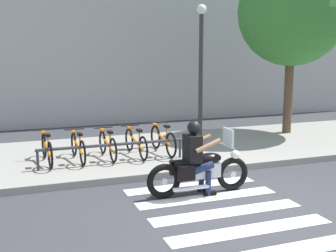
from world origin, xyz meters
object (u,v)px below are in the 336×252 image
at_px(motorcycle, 200,171).
at_px(rider, 196,152).
at_px(street_lamp, 201,62).
at_px(bicycle_3, 136,143).
at_px(bicycle_0, 47,149).
at_px(bike_rack, 113,146).
at_px(bicycle_1, 78,147).
at_px(bicycle_4, 163,140).
at_px(bicycle_2, 108,145).
at_px(tree_near_rack, 292,12).

height_order(motorcycle, rider, rider).
bearing_deg(street_lamp, motorcycle, -114.46).
height_order(bicycle_3, street_lamp, street_lamp).
xyz_separation_m(bicycle_0, bicycle_3, (2.16, 0.00, -0.01)).
bearing_deg(bike_rack, bicycle_1, 142.35).
bearing_deg(bicycle_3, bicycle_4, -0.10).
bearing_deg(bicycle_4, bicycle_2, 179.97).
relative_size(bicycle_1, bicycle_3, 0.97).
bearing_deg(bicycle_3, motorcycle, -80.64).
height_order(motorcycle, bicycle_4, motorcycle).
bearing_deg(motorcycle, bicycle_1, 123.87).
bearing_deg(tree_near_rack, bicycle_3, -166.32).
xyz_separation_m(bicycle_1, street_lamp, (3.62, 0.92, 1.97)).
bearing_deg(rider, street_lamp, 64.56).
bearing_deg(motorcycle, bicycle_4, 84.95).
xyz_separation_m(motorcycle, bike_rack, (-1.19, 2.29, 0.09)).
bearing_deg(motorcycle, rider, 177.30).
xyz_separation_m(bicycle_4, bike_rack, (-1.44, -0.55, 0.06)).
bearing_deg(bicycle_4, motorcycle, -95.05).
bearing_deg(tree_near_rack, bicycle_2, -167.87).
bearing_deg(motorcycle, bike_rack, 117.45).
xyz_separation_m(bicycle_2, bike_rack, (0.00, -0.56, 0.08)).
distance_m(bicycle_2, tree_near_rack, 7.16).
distance_m(bicycle_1, bicycle_4, 2.16).
height_order(bicycle_0, bike_rack, bicycle_0).
distance_m(bicycle_0, bicycle_1, 0.72).
distance_m(rider, tree_near_rack, 7.22).
xyz_separation_m(bicycle_2, street_lamp, (2.90, 0.92, 1.97)).
xyz_separation_m(motorcycle, rider, (-0.08, 0.00, 0.37)).
relative_size(motorcycle, bicycle_3, 1.26).
distance_m(bicycle_2, bicycle_4, 1.44).
distance_m(motorcycle, bicycle_1, 3.42).
bearing_deg(bicycle_2, street_lamp, 17.62).
height_order(motorcycle, bike_rack, motorcycle).
bearing_deg(rider, tree_near_rack, 39.56).
distance_m(motorcycle, bicycle_2, 3.08).
distance_m(bike_rack, street_lamp, 3.76).
height_order(bicycle_4, street_lamp, street_lamp).
distance_m(rider, bicycle_1, 3.40).
bearing_deg(bicycle_0, rider, -48.05).
height_order(bike_rack, tree_near_rack, tree_near_rack).
bearing_deg(bicycle_2, bicycle_1, 179.98).
height_order(bicycle_0, bicycle_3, bicycle_0).
bearing_deg(bicycle_0, tree_near_rack, 9.88).
distance_m(rider, bicycle_0, 3.83).
distance_m(bike_rack, tree_near_rack, 7.25).
xyz_separation_m(bicycle_2, bicycle_4, (1.44, -0.00, 0.02)).
relative_size(bicycle_0, bicycle_1, 1.04).
relative_size(rider, bicycle_3, 0.86).
height_order(bicycle_1, bicycle_3, bicycle_3).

